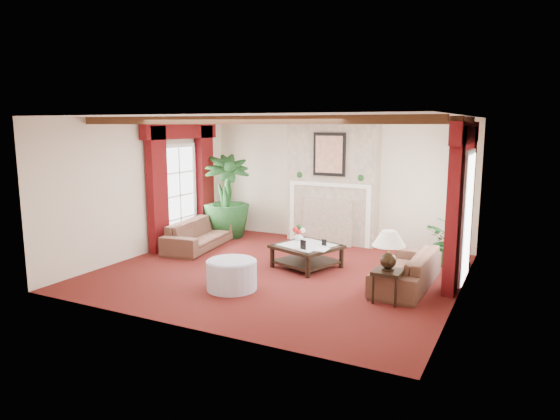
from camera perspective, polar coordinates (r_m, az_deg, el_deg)
The scene contains 23 objects.
floor at distance 8.92m, azimuth -0.04°, elevation -7.05°, with size 6.00×6.00×0.00m, color #3D0C0B.
ceiling at distance 8.53m, azimuth -0.04°, elevation 10.58°, with size 6.00×6.00×0.00m, color white.
back_wall at distance 11.12m, azimuth 6.39°, elevation 3.37°, with size 6.00×0.02×2.70m, color beige.
left_wall at distance 10.32m, azimuth -15.08°, elevation 2.59°, with size 0.02×5.50×2.70m, color beige.
right_wall at distance 7.76m, azimuth 20.14°, elevation 0.05°, with size 0.02×5.50×2.70m, color beige.
ceiling_beams at distance 8.53m, azimuth -0.04°, elevation 10.18°, with size 6.00×3.00×0.12m, color #351D11, non-canonical shape.
fireplace at distance 10.87m, azimuth 6.16°, elevation 10.35°, with size 2.00×0.52×2.70m, color tan, non-canonical shape.
french_door_left at distance 11.00m, azimuth -11.65°, elevation 7.23°, with size 0.10×1.10×2.16m, color white, non-canonical shape.
french_door_right at distance 8.67m, azimuth 21.05°, elevation 6.15°, with size 0.10×1.10×2.16m, color white, non-canonical shape.
curtains_left at distance 10.92m, azimuth -11.27°, elevation 9.43°, with size 0.20×2.40×2.55m, color #460909, non-canonical shape.
curtains_right at distance 8.67m, azimuth 20.49°, elevation 8.97°, with size 0.20×2.40×2.55m, color #460909, non-canonical shape.
sofa_left at distance 10.66m, azimuth -9.21°, elevation -2.23°, with size 0.85×2.04×0.77m, color #330D18.
sofa_right at distance 8.31m, azimuth 14.28°, elevation -5.93°, with size 0.59×1.93×0.75m, color #330D18.
potted_palm at distance 11.56m, azimuth -6.11°, elevation -0.49°, with size 2.07×2.11×1.06m, color black.
small_plant at distance 9.68m, azimuth 18.90°, elevation -3.99°, with size 1.20×1.23×0.73m, color black.
coffee_table at distance 9.12m, azimuth 3.08°, elevation -5.31°, with size 1.02×1.02×0.42m, color black, non-canonical shape.
side_table at distance 7.54m, azimuth 12.15°, elevation -8.51°, with size 0.41×0.41×0.48m, color black, non-canonical shape.
ottoman at distance 7.97m, azimuth -5.54°, elevation -7.40°, with size 0.80×0.80×0.46m, color #ACABC1.
table_lamp at distance 7.39m, azimuth 12.30°, elevation -4.49°, with size 0.48×0.48×0.61m, color black, non-canonical shape.
flower_vase at distance 9.37m, azimuth 2.15°, elevation -3.03°, with size 0.21×0.22×0.17m, color silver.
book at distance 8.72m, azimuth 4.12°, elevation -3.62°, with size 0.22×0.03×0.30m, color black.
photo_frame_a at distance 8.72m, azimuth 2.66°, elevation -4.01°, with size 0.13×0.02×0.17m, color black, non-canonical shape.
photo_frame_b at distance 9.02m, azimuth 5.07°, elevation -3.75°, with size 0.09×0.02×0.12m, color black, non-canonical shape.
Camera 1 is at (3.86, -7.61, 2.58)m, focal length 32.00 mm.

